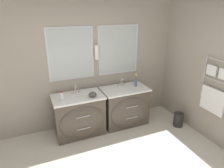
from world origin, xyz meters
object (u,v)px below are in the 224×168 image
(vanity_left, at_px, (79,115))
(vanity_right, at_px, (125,106))
(toiletry_bottle, at_px, (62,96))
(waste_bin, at_px, (178,119))
(amenity_bowl, at_px, (93,94))
(flower_vase, at_px, (136,81))

(vanity_left, height_order, vanity_right, same)
(toiletry_bottle, distance_m, waste_bin, 2.48)
(amenity_bowl, height_order, flower_vase, flower_vase)
(vanity_left, relative_size, flower_vase, 3.48)
(vanity_right, height_order, flower_vase, flower_vase)
(vanity_right, bearing_deg, flower_vase, 11.78)
(flower_vase, bearing_deg, vanity_right, -168.22)
(toiletry_bottle, bearing_deg, amenity_bowl, -4.39)
(vanity_left, distance_m, toiletry_bottle, 0.58)
(vanity_left, bearing_deg, waste_bin, -15.11)
(vanity_right, distance_m, waste_bin, 1.18)
(vanity_left, bearing_deg, flower_vase, 2.57)
(flower_vase, height_order, waste_bin, flower_vase)
(toiletry_bottle, distance_m, amenity_bowl, 0.57)
(amenity_bowl, distance_m, waste_bin, 1.94)
(amenity_bowl, relative_size, flower_vase, 0.55)
(vanity_right, distance_m, flower_vase, 0.58)
(toiletry_bottle, bearing_deg, waste_bin, -11.80)
(waste_bin, bearing_deg, flower_vase, 140.94)
(vanity_right, relative_size, flower_vase, 3.48)
(flower_vase, xyz_separation_m, waste_bin, (0.74, -0.60, -0.77))
(vanity_left, relative_size, amenity_bowl, 6.28)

